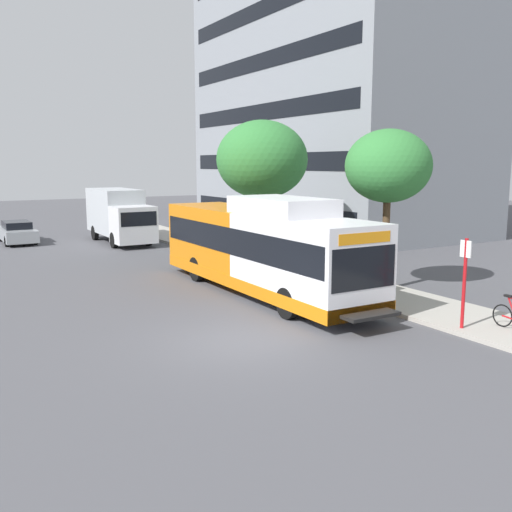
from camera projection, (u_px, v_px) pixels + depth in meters
ground_plane at (143, 288)px, 22.38m from camera, size 120.00×120.00×0.00m
sidewalk_curb at (317, 277)px, 24.17m from camera, size 3.00×56.00×0.14m
transit_bus at (261, 248)px, 21.19m from camera, size 2.58×12.25×3.65m
bus_stop_sign_pole at (465, 276)px, 16.15m from camera, size 0.10×0.36×2.60m
street_tree_near_stop at (388, 167)px, 21.26m from camera, size 3.21×3.21×5.95m
street_tree_mid_block at (262, 160)px, 28.45m from camera, size 4.56×4.56×6.81m
parked_car_far_lane at (17, 232)px, 34.92m from camera, size 1.80×4.50×1.33m
box_truck_background at (119, 214)px, 34.99m from camera, size 2.32×7.01×3.25m
apartment_tower_backdrop at (333, 44)px, 40.50m from camera, size 11.66×21.65×26.37m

